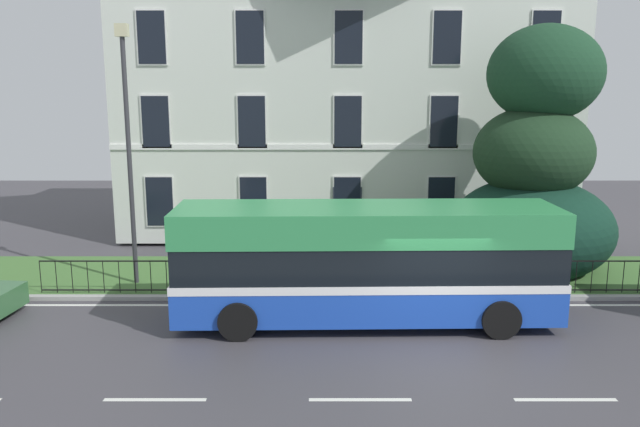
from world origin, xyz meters
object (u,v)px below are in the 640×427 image
evergreen_tree (537,176)px  georgian_townhouse (346,88)px  street_lamp_post (131,141)px  litter_bin (363,268)px  single_decker_bus (369,262)px

evergreen_tree → georgian_townhouse: bearing=129.2°
street_lamp_post → litter_bin: 7.80m
evergreen_tree → litter_bin: 6.66m
georgian_townhouse → evergreen_tree: (5.95, -7.29, -2.80)m
single_decker_bus → georgian_townhouse: bearing=89.6°
street_lamp_post → litter_bin: size_ratio=6.63×
georgian_townhouse → street_lamp_post: size_ratio=2.37×
georgian_townhouse → single_decker_bus: (0.16, -12.09, -4.37)m
street_lamp_post → evergreen_tree: bearing=8.0°
evergreen_tree → litter_bin: evergreen_tree is taller
georgian_townhouse → single_decker_bus: size_ratio=1.86×
evergreen_tree → street_lamp_post: evergreen_tree is taller
georgian_townhouse → single_decker_bus: georgian_townhouse is taller
georgian_townhouse → litter_bin: georgian_townhouse is taller
street_lamp_post → litter_bin: bearing=-3.6°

